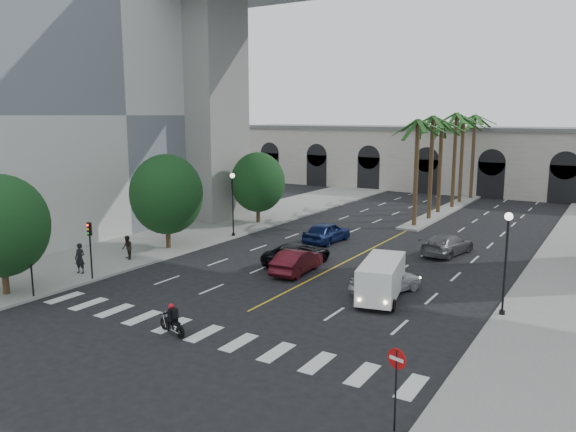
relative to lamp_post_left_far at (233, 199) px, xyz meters
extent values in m
plane|color=black|center=(11.40, -16.00, -3.22)|extent=(140.00, 140.00, 0.00)
cube|color=gray|center=(-3.60, -1.00, -3.15)|extent=(8.00, 100.00, 0.15)
cube|color=gray|center=(11.40, 22.00, -3.12)|extent=(2.00, 24.00, 0.20)
cube|color=silver|center=(-15.60, -4.00, 6.78)|extent=(16.00, 32.00, 20.00)
cube|color=beige|center=(11.40, 39.00, 0.78)|extent=(70.00, 10.00, 8.00)
cube|color=slate|center=(11.40, 39.00, 5.03)|extent=(71.00, 10.50, 0.50)
cube|color=gray|center=(-7.10, 6.00, 7.18)|extent=(5.00, 6.00, 20.80)
cylinder|color=#47331E|center=(11.40, 12.00, 1.53)|extent=(0.40, 0.40, 9.50)
cylinder|color=#47331E|center=(11.50, 16.00, 1.68)|extent=(0.40, 0.40, 9.80)
cylinder|color=#47331E|center=(11.20, 20.00, 1.43)|extent=(0.40, 0.40, 9.30)
cylinder|color=#47331E|center=(11.55, 24.00, 1.83)|extent=(0.40, 0.40, 10.10)
cylinder|color=#47331E|center=(11.30, 28.00, 1.58)|extent=(0.40, 0.40, 9.60)
cylinder|color=#47331E|center=(11.60, 32.00, 1.73)|extent=(0.40, 0.40, 9.90)
cylinder|color=#382616|center=(-1.60, -19.00, -2.05)|extent=(0.36, 0.36, 2.34)
ellipsoid|color=black|center=(-1.60, -19.00, 0.81)|extent=(5.20, 5.20, 5.72)
cylinder|color=#382616|center=(-1.60, -6.00, -2.00)|extent=(0.36, 0.36, 2.45)
ellipsoid|color=black|center=(-1.60, -6.00, 0.99)|extent=(5.44, 5.44, 5.98)
cylinder|color=#382616|center=(-1.60, 6.00, -2.09)|extent=(0.36, 0.36, 2.27)
ellipsoid|color=black|center=(-1.60, 6.00, 0.68)|extent=(5.04, 5.04, 5.54)
cylinder|color=black|center=(0.00, 0.00, -3.04)|extent=(0.28, 0.28, 0.36)
cylinder|color=black|center=(0.00, 0.00, -0.62)|extent=(0.11, 0.11, 5.00)
sphere|color=white|center=(0.00, 0.00, 1.93)|extent=(0.40, 0.40, 0.40)
cylinder|color=black|center=(22.80, -8.00, -3.04)|extent=(0.28, 0.28, 0.36)
cylinder|color=black|center=(22.80, -8.00, -0.62)|extent=(0.11, 0.11, 5.00)
sphere|color=white|center=(22.80, -8.00, 1.93)|extent=(0.40, 0.40, 0.40)
cylinder|color=black|center=(0.10, -18.50, -1.47)|extent=(0.10, 0.10, 3.50)
cube|color=black|center=(0.10, -18.50, 0.03)|extent=(0.25, 0.18, 0.80)
cylinder|color=black|center=(0.10, -14.50, -1.47)|extent=(0.10, 0.10, 3.50)
cube|color=black|center=(0.10, -14.50, 0.03)|extent=(0.25, 0.18, 0.80)
cylinder|color=black|center=(9.47, -18.07, -2.92)|extent=(0.60, 0.27, 0.60)
cylinder|color=black|center=(10.85, -18.50, -2.92)|extent=(0.60, 0.27, 0.60)
cube|color=silver|center=(10.21, -18.30, -2.84)|extent=(0.47, 0.39, 0.26)
cube|color=black|center=(10.06, -18.26, -2.56)|extent=(0.59, 0.37, 0.20)
cube|color=black|center=(10.49, -18.39, -2.60)|extent=(0.50, 0.36, 0.12)
cylinder|color=black|center=(9.68, -18.14, -2.34)|extent=(0.19, 0.53, 0.03)
cube|color=black|center=(10.27, -18.32, -2.22)|extent=(0.36, 0.44, 0.52)
cube|color=black|center=(10.43, -18.37, -2.17)|extent=(0.22, 0.33, 0.38)
sphere|color=red|center=(10.14, -18.28, -1.88)|extent=(0.26, 0.26, 0.26)
imported|color=silver|center=(16.32, -7.34, -2.45)|extent=(3.42, 4.87, 1.54)
imported|color=#450D16|center=(9.90, -6.44, -2.45)|extent=(2.00, 4.82, 1.55)
imported|color=black|center=(8.88, -4.60, -2.48)|extent=(3.20, 5.64, 1.48)
imported|color=#5A5A5E|center=(16.81, 3.40, -2.46)|extent=(3.09, 5.56, 1.52)
imported|color=#111E4F|center=(7.51, 2.33, -2.38)|extent=(2.27, 5.07, 1.69)
cube|color=white|center=(16.53, -8.54, -1.98)|extent=(2.94, 5.42, 1.90)
cube|color=black|center=(17.04, -10.91, -1.75)|extent=(1.77, 0.60, 0.81)
cylinder|color=black|center=(16.02, -10.50, -2.89)|extent=(0.40, 0.71, 0.67)
cylinder|color=black|center=(17.79, -10.12, -2.89)|extent=(0.40, 0.71, 0.67)
cylinder|color=black|center=(15.26, -6.97, -2.89)|extent=(0.40, 0.71, 0.67)
cylinder|color=black|center=(17.03, -6.59, -2.89)|extent=(0.40, 0.71, 0.67)
imported|color=black|center=(-1.50, -14.07, -2.11)|extent=(0.79, 0.61, 1.93)
imported|color=black|center=(-1.56, -10.09, -2.24)|extent=(1.02, 0.96, 1.67)
cylinder|color=black|center=(21.90, -20.64, -1.84)|extent=(0.06, 0.06, 2.75)
cylinder|color=#AB0C0C|center=(21.90, -20.64, -0.75)|extent=(0.67, 0.22, 0.69)
cube|color=silver|center=(21.90, -20.64, -0.75)|extent=(0.51, 0.17, 0.11)
camera|label=1|loc=(27.58, -36.56, 6.80)|focal=35.00mm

